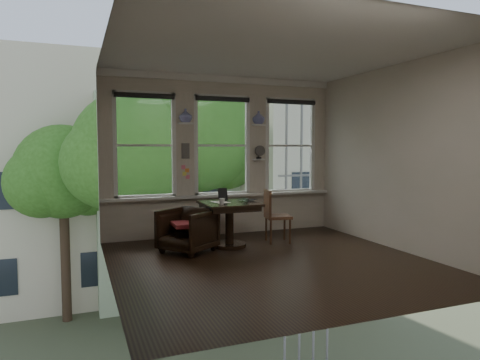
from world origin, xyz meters
name	(u,v)px	position (x,y,z in m)	size (l,w,h in m)	color
ground	(272,262)	(0.00, 0.00, 0.00)	(4.50, 4.50, 0.00)	black
ceiling	(273,51)	(0.00, 0.00, 3.00)	(4.50, 4.50, 0.00)	silver
wall_back	(222,156)	(0.00, 2.25, 1.50)	(4.50, 4.50, 0.00)	beige
wall_front	(376,165)	(0.00, -2.25, 1.50)	(4.50, 4.50, 0.00)	beige
wall_left	(107,160)	(-2.25, 0.00, 1.50)	(4.50, 4.50, 0.00)	beige
wall_right	(399,158)	(2.25, 0.00, 1.50)	(4.50, 4.50, 0.00)	beige
window_left	(145,145)	(-1.45, 2.25, 1.70)	(1.10, 0.12, 1.90)	white
window_center	(222,146)	(0.00, 2.25, 1.70)	(1.10, 0.12, 1.90)	white
window_right	(289,146)	(1.45, 2.25, 1.70)	(1.10, 0.12, 1.90)	white
shelf_left	(186,123)	(-0.72, 2.15, 2.10)	(0.26, 0.16, 0.03)	white
shelf_right	(259,125)	(0.72, 2.15, 2.10)	(0.26, 0.16, 0.03)	white
intercom	(185,151)	(-0.72, 2.18, 1.60)	(0.14, 0.06, 0.28)	#59544F
sticky_notes	(186,170)	(-0.72, 2.19, 1.25)	(0.16, 0.01, 0.24)	pink
desk_fan	(259,154)	(0.72, 2.13, 1.53)	(0.20, 0.20, 0.24)	#59544F
vase_left	(185,116)	(-0.72, 2.15, 2.24)	(0.24, 0.24, 0.25)	white
vase_right	(259,118)	(0.72, 2.15, 2.24)	(0.24, 0.24, 0.25)	white
table	(229,224)	(-0.24, 1.15, 0.38)	(0.90, 0.90, 0.75)	black
armchair_left	(187,231)	(-0.99, 1.03, 0.35)	(0.74, 0.77, 0.70)	black
cushion_red	(187,224)	(-0.99, 1.03, 0.45)	(0.45, 0.45, 0.06)	maroon
side_chair_right	(278,216)	(0.68, 1.18, 0.46)	(0.42, 0.42, 0.92)	#4C261B
laptop	(249,201)	(0.10, 1.13, 0.76)	(0.33, 0.22, 0.03)	black
mug	(222,201)	(-0.45, 0.92, 0.80)	(0.11, 0.11, 0.10)	white
drinking_glass	(246,201)	(-0.03, 0.93, 0.79)	(0.11, 0.11, 0.09)	white
tablet	(223,194)	(-0.28, 1.37, 0.86)	(0.16, 0.02, 0.22)	black
papers	(220,202)	(-0.38, 1.21, 0.75)	(0.22, 0.30, 0.00)	silver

